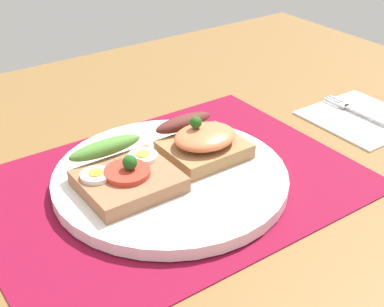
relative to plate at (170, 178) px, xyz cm
name	(u,v)px	position (x,y,z in cm)	size (l,w,h in cm)	color
ground_plane	(171,197)	(0.00, 0.00, -2.60)	(120.00, 90.00, 3.20)	brown
placemat	(171,184)	(0.00, 0.00, -0.85)	(42.63, 31.11, 0.30)	maroon
plate	(170,178)	(0.00, 0.00, 0.00)	(26.67, 26.67, 1.41)	white
sandwich_egg_tomato	(124,173)	(-5.34, 1.04, 2.02)	(10.07, 10.48, 3.92)	#9B6747
sandwich_salmon	(202,141)	(5.30, 1.26, 2.53)	(9.28, 9.29, 5.14)	#9F7448
napkin	(361,117)	(31.32, -1.43, -0.70)	(13.39, 13.82, 0.60)	white
fork	(363,113)	(31.65, -1.31, -0.24)	(1.62, 14.64, 0.32)	#B7B7BC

